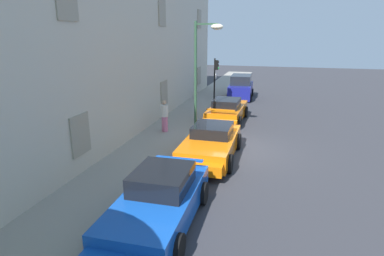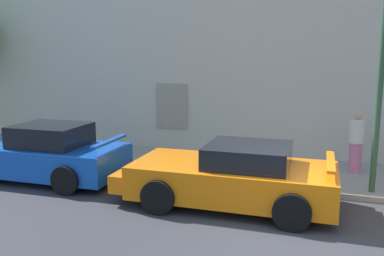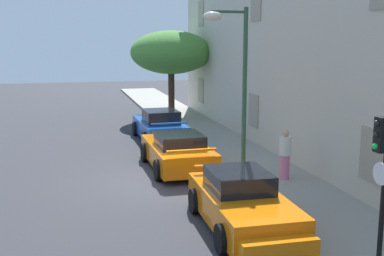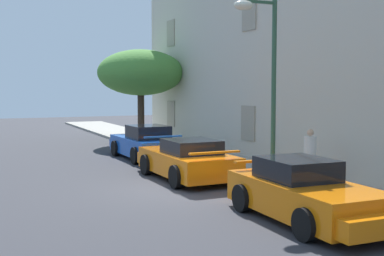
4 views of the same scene
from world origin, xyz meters
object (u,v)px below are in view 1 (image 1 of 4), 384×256
object	(u,v)px
sportscar_white_middle	(228,111)
street_lamp	(204,58)
traffic_light	(216,74)
pedestrian_admiring	(165,116)
hatchback_parked	(241,88)
sportscar_red_lead	(157,205)
sportscar_yellow_flank	(210,145)

from	to	relation	value
sportscar_white_middle	street_lamp	bearing A→B (deg)	166.96
traffic_light	pedestrian_admiring	xyz separation A→B (m)	(-6.86, 1.33, -1.44)
sportscar_white_middle	traffic_light	bearing A→B (deg)	23.60
sportscar_white_middle	traffic_light	size ratio (longest dim) A/B	1.41
hatchback_parked	pedestrian_admiring	world-z (taller)	hatchback_parked
sportscar_red_lead	street_lamp	bearing A→B (deg)	4.82
traffic_light	pedestrian_admiring	bearing A→B (deg)	169.01
hatchback_parked	street_lamp	size ratio (longest dim) A/B	0.72
sportscar_red_lead	pedestrian_admiring	xyz separation A→B (m)	(8.13, 2.74, 0.34)
traffic_light	pedestrian_admiring	world-z (taller)	traffic_light
street_lamp	hatchback_parked	bearing A→B (deg)	-3.31
hatchback_parked	traffic_light	distance (m)	4.58
hatchback_parked	traffic_light	xyz separation A→B (m)	(-4.10, 1.31, 1.57)
sportscar_yellow_flank	traffic_light	xyz separation A→B (m)	(9.70, 1.74, 1.79)
sportscar_yellow_flank	sportscar_red_lead	bearing A→B (deg)	176.37
sportscar_red_lead	pedestrian_admiring	size ratio (longest dim) A/B	2.91
traffic_light	street_lamp	bearing A→B (deg)	-173.95
sportscar_red_lead	pedestrian_admiring	distance (m)	8.58
sportscar_white_middle	hatchback_parked	xyz separation A→B (m)	(7.41, 0.14, 0.23)
sportscar_yellow_flank	street_lamp	size ratio (longest dim) A/B	0.86
street_lamp	pedestrian_admiring	size ratio (longest dim) A/B	3.34
sportscar_yellow_flank	sportscar_white_middle	xyz separation A→B (m)	(6.38, 0.29, -0.00)
sportscar_red_lead	sportscar_white_middle	bearing A→B (deg)	-0.21
hatchback_parked	traffic_light	size ratio (longest dim) A/B	1.20
sportscar_red_lead	hatchback_parked	distance (m)	19.08
sportscar_red_lead	sportscar_yellow_flank	xyz separation A→B (m)	(5.29, -0.34, -0.02)
traffic_light	sportscar_white_middle	bearing A→B (deg)	-156.40
sportscar_yellow_flank	traffic_light	distance (m)	10.01
sportscar_white_middle	hatchback_parked	distance (m)	7.42
sportscar_yellow_flank	street_lamp	bearing A→B (deg)	18.43
sportscar_yellow_flank	sportscar_white_middle	world-z (taller)	sportscar_white_middle
street_lamp	pedestrian_admiring	world-z (taller)	street_lamp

